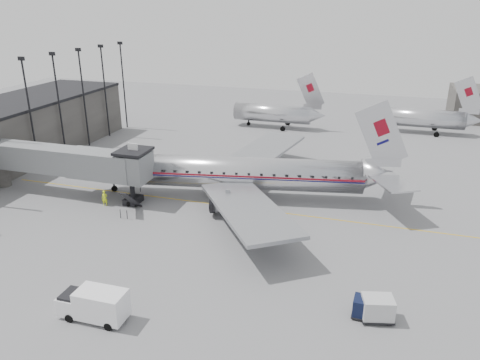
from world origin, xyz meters
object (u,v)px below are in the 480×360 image
object	(u,v)px
airliner	(236,173)
baggage_cart_navy	(366,308)
service_van	(94,304)
baggage_cart_white	(377,308)
ramp_worker	(105,198)

from	to	relation	value
airliner	baggage_cart_navy	xyz separation A→B (m)	(16.00, -18.84, -2.23)
service_van	baggage_cart_white	size ratio (longest dim) A/B	1.92
airliner	service_van	xyz separation A→B (m)	(-3.07, -24.84, -1.78)
service_van	baggage_cart_white	xyz separation A→B (m)	(19.84, 6.00, -0.30)
baggage_cart_white	airliner	bearing A→B (deg)	117.50
baggage_cart_navy	service_van	bearing A→B (deg)	-159.75
ramp_worker	airliner	bearing A→B (deg)	11.00
service_van	baggage_cart_white	bearing A→B (deg)	16.30
baggage_cart_navy	ramp_worker	distance (m)	31.88
airliner	service_van	world-z (taller)	airliner
airliner	baggage_cart_navy	size ratio (longest dim) A/B	18.60
baggage_cart_navy	ramp_worker	xyz separation A→B (m)	(-29.54, 11.99, 0.08)
baggage_cart_navy	baggage_cart_white	world-z (taller)	baggage_cart_white
baggage_cart_navy	ramp_worker	world-z (taller)	ramp_worker
service_van	baggage_cart_navy	size ratio (longest dim) A/B	2.52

